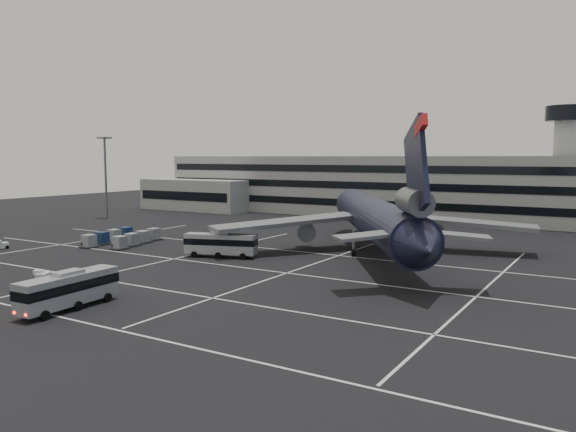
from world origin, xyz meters
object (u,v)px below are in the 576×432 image
(trijet_main, at_px, (375,218))
(uld_cluster, at_px, (123,238))
(bus_near, at_px, (69,288))
(tug_a, at_px, (0,245))
(bus_far, at_px, (221,243))

(trijet_main, bearing_deg, uld_cluster, 164.23)
(uld_cluster, bearing_deg, trijet_main, 16.76)
(trijet_main, height_order, uld_cluster, trijet_main)
(trijet_main, height_order, bus_near, trijet_main)
(trijet_main, xyz_separation_m, uld_cluster, (-38.29, -11.53, -4.27))
(trijet_main, height_order, tug_a, trijet_main)
(bus_near, relative_size, bus_far, 0.99)
(bus_near, distance_m, bus_far, 28.74)
(bus_far, relative_size, uld_cluster, 0.76)
(uld_cluster, bearing_deg, bus_far, -3.86)
(bus_near, relative_size, uld_cluster, 0.75)
(bus_far, height_order, uld_cluster, bus_far)
(bus_far, relative_size, tug_a, 4.44)
(trijet_main, distance_m, bus_far, 21.94)
(trijet_main, xyz_separation_m, tug_a, (-50.16, -24.73, -4.66))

